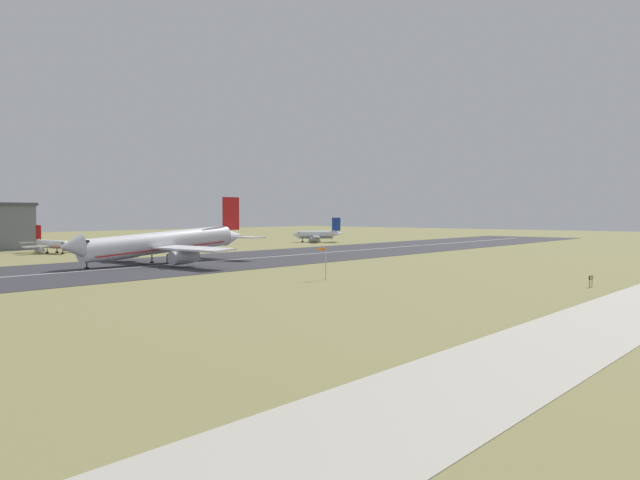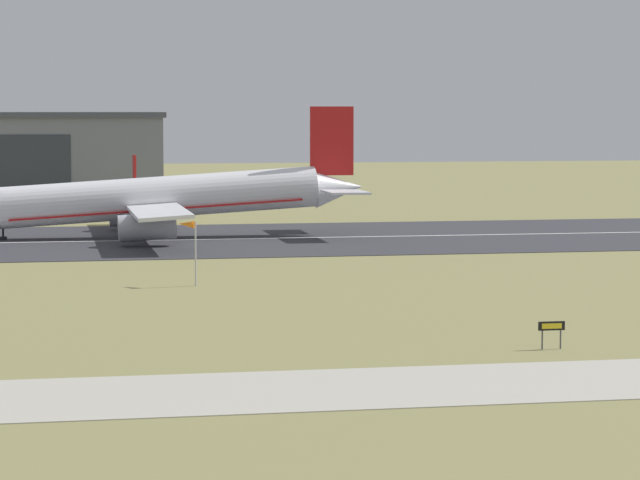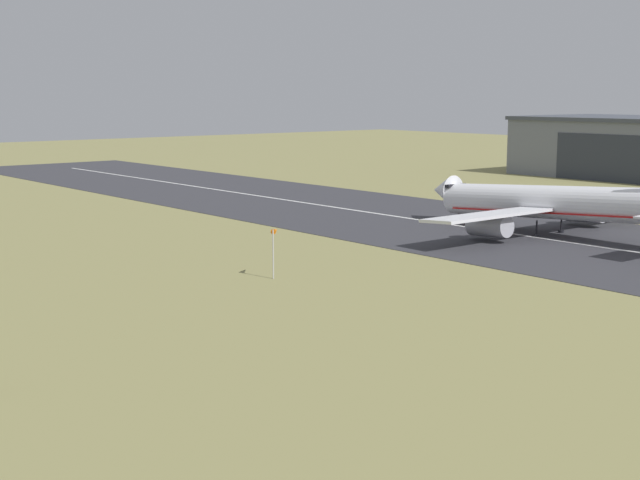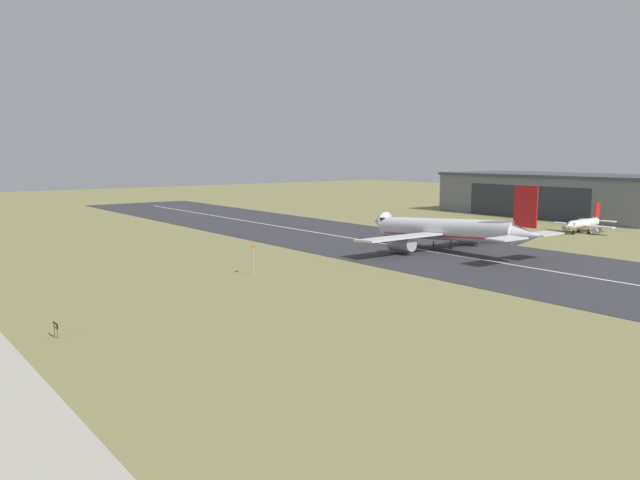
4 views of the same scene
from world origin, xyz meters
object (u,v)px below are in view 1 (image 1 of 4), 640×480
(airplane_landing, at_px, (162,243))
(runway_sign, at_px, (591,278))
(airplane_parked_west, at_px, (317,235))
(windsock_pole, at_px, (320,251))
(airplane_parked_centre, at_px, (52,245))

(airplane_landing, distance_m, runway_sign, 86.56)
(airplane_parked_west, distance_m, windsock_pole, 133.47)
(airplane_parked_centre, distance_m, windsock_pole, 100.30)
(runway_sign, bearing_deg, airplane_landing, 100.84)
(airplane_parked_west, bearing_deg, runway_sign, -123.52)
(airplane_landing, xyz_separation_m, airplane_parked_centre, (1.81, 53.22, -2.10))
(airplane_parked_west, distance_m, runway_sign, 150.14)
(airplane_parked_west, xyz_separation_m, airplane_parked_centre, (-97.37, 13.01, -0.31))
(runway_sign, bearing_deg, airplane_parked_west, 56.48)
(airplane_parked_west, bearing_deg, airplane_landing, -157.93)
(airplane_parked_west, bearing_deg, airplane_parked_centre, 172.39)
(airplane_landing, bearing_deg, windsock_pole, -92.26)
(airplane_parked_west, xyz_separation_m, windsock_pole, (-101.03, -87.20, 2.05))
(airplane_landing, distance_m, airplane_parked_centre, 53.29)
(windsock_pole, xyz_separation_m, runway_sign, (18.13, -37.97, -3.46))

